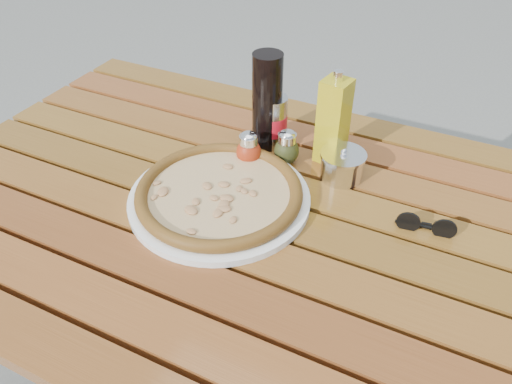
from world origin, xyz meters
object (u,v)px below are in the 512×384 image
at_px(table, 252,238).
at_px(oregano_shaker, 287,148).
at_px(plate, 220,198).
at_px(pizza, 219,192).
at_px(sunglasses, 426,226).
at_px(parmesan_tin, 342,165).
at_px(soda_can, 272,122).
at_px(pepper_shaker, 249,149).
at_px(olive_oil_cruet, 333,121).
at_px(dark_bottle, 267,102).

distance_m(table, oregano_shaker, 0.21).
height_order(plate, pizza, pizza).
bearing_deg(sunglasses, parmesan_tin, 145.59).
bearing_deg(soda_can, pizza, -91.72).
bearing_deg(table, pepper_shaker, 118.54).
bearing_deg(soda_can, plate, -91.72).
bearing_deg(olive_oil_cruet, pepper_shaker, -147.76).
height_order(pepper_shaker, parmesan_tin, pepper_shaker).
xyz_separation_m(dark_bottle, parmesan_tin, (0.19, -0.04, -0.08)).
relative_size(soda_can, parmesan_tin, 1.05).
relative_size(table, sunglasses, 12.70).
xyz_separation_m(table, pepper_shaker, (-0.07, 0.14, 0.11)).
bearing_deg(pepper_shaker, sunglasses, -7.47).
relative_size(oregano_shaker, dark_bottle, 0.37).
xyz_separation_m(plate, dark_bottle, (-0.00, 0.23, 0.10)).
relative_size(oregano_shaker, sunglasses, 0.74).
bearing_deg(soda_can, parmesan_tin, -15.62).
relative_size(plate, pepper_shaker, 4.39).
height_order(plate, olive_oil_cruet, olive_oil_cruet).
xyz_separation_m(table, soda_can, (-0.06, 0.23, 0.13)).
distance_m(table, sunglasses, 0.34).
bearing_deg(table, pizza, -176.26).
bearing_deg(oregano_shaker, plate, -109.89).
bearing_deg(table, parmesan_tin, 55.72).
bearing_deg(soda_can, dark_bottle, -144.36).
bearing_deg(soda_can, oregano_shaker, -42.27).
relative_size(pizza, olive_oil_cruet, 1.94).
bearing_deg(plate, pepper_shaker, 92.05).
bearing_deg(table, sunglasses, 14.96).
distance_m(pepper_shaker, dark_bottle, 0.11).
bearing_deg(pepper_shaker, oregano_shaker, 30.59).
bearing_deg(dark_bottle, pizza, -89.19).
distance_m(plate, parmesan_tin, 0.27).
relative_size(pizza, sunglasses, 3.70).
relative_size(pizza, oregano_shaker, 4.97).
height_order(pepper_shaker, dark_bottle, dark_bottle).
bearing_deg(olive_oil_cruet, plate, -121.88).
distance_m(oregano_shaker, olive_oil_cruet, 0.11).
bearing_deg(plate, dark_bottle, 90.81).
bearing_deg(parmesan_tin, table, -124.28).
height_order(pepper_shaker, soda_can, soda_can).
bearing_deg(parmesan_tin, dark_bottle, 167.22).
bearing_deg(soda_can, sunglasses, -21.17).
relative_size(pizza, dark_bottle, 1.85).
distance_m(plate, oregano_shaker, 0.20).
bearing_deg(sunglasses, plate, -175.32).
xyz_separation_m(pizza, sunglasses, (0.38, 0.09, -0.01)).
xyz_separation_m(pepper_shaker, olive_oil_cruet, (0.15, 0.10, 0.06)).
bearing_deg(oregano_shaker, parmesan_tin, 0.90).
bearing_deg(soda_can, table, -75.04).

